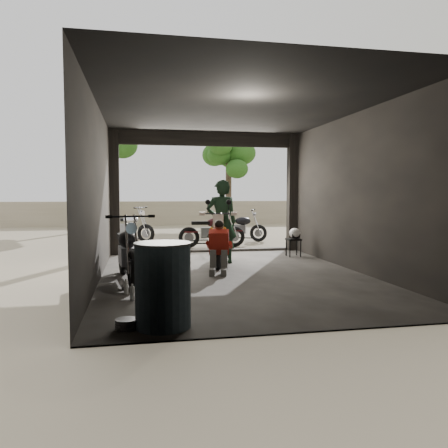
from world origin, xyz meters
name	(u,v)px	position (x,y,z in m)	size (l,w,h in m)	color
ground	(234,276)	(0.00, 0.00, 0.00)	(80.00, 80.00, 0.00)	#7A6D56
garage	(229,209)	(0.00, 0.55, 1.28)	(7.00, 7.13, 3.20)	#2D2B28
boundary_wall	(174,213)	(0.00, 14.00, 0.60)	(18.00, 0.30, 1.20)	gray
tree_left	(110,140)	(-3.00, 12.50, 3.99)	(2.20, 2.20, 5.60)	#382B1E
tree_right	(229,155)	(2.80, 14.00, 3.56)	(2.20, 2.20, 5.00)	#382B1E
main_bike	(219,238)	(-0.03, 1.44, 0.60)	(0.75, 1.81, 1.21)	beige
left_bike	(127,248)	(-2.00, -0.11, 0.61)	(0.75, 1.82, 1.23)	black
outside_bike_a	(127,225)	(-2.15, 6.40, 0.58)	(0.71, 1.72, 1.16)	black
outside_bike_b	(212,228)	(0.33, 4.52, 0.58)	(0.70, 1.71, 1.15)	#3A0E11
outside_bike_c	(240,225)	(1.50, 5.99, 0.54)	(0.65, 1.59, 1.07)	black
rider	(222,222)	(0.04, 1.54, 0.95)	(0.69, 0.45, 1.89)	black
mechanic	(219,249)	(-0.26, 0.26, 0.51)	(0.52, 0.70, 1.02)	#B42818
stool	(293,241)	(2.00, 2.21, 0.39)	(0.33, 0.33, 0.46)	black
helmet	(295,233)	(2.05, 2.25, 0.60)	(0.28, 0.29, 0.27)	white
oil_drum	(163,286)	(-1.52, -3.00, 0.50)	(0.65, 0.65, 1.01)	#3F596B
sign_post	(320,186)	(3.13, 3.24, 1.79)	(0.87, 0.08, 2.62)	black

